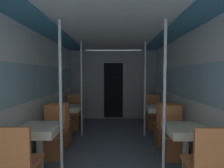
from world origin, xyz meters
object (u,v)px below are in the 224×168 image
Objects in this scene: chair_left_near_1 at (62,131)px; dining_table_right_1 at (158,111)px; support_pole_right_1 at (145,89)px; support_pole_left_1 at (81,89)px; support_pole_right_0 at (164,98)px; dining_table_left_1 at (68,111)px; dining_table_left_0 at (39,133)px; support_pole_left_0 at (61,98)px; chair_left_far_1 at (73,118)px; chair_right_far_1 at (153,119)px; dining_table_right_0 at (186,134)px; chair_right_near_1 at (164,131)px; chair_right_far_0 at (173,141)px; chair_left_far_0 at (52,141)px.

chair_left_near_1 is 2.27m from dining_table_right_1.
support_pole_right_1 is at bearing 16.15° from chair_left_near_1.
support_pole_left_1 is 2.23m from support_pole_right_0.
support_pole_right_1 reaches higher than dining_table_left_1.
dining_table_left_0 is 2.52m from support_pole_right_1.
support_pole_left_0 reaches higher than chair_left_far_1.
support_pole_right_1 is (-0.33, -0.54, 0.85)m from chair_right_far_1.
chair_right_far_1 is at bearing 90.00° from dining_table_right_0.
chair_left_near_1 is 1.00× the size of chair_right_near_1.
chair_right_near_1 is at bearing 90.00° from dining_table_right_0.
support_pole_right_1 is (-0.33, 1.10, 0.85)m from chair_right_far_0.
chair_right_near_1 reaches higher than dining_table_left_1.
chair_left_near_1 is 2.46m from dining_table_right_0.
chair_right_far_0 is at bearing 58.55° from support_pole_right_0.
chair_right_near_1 is 0.40× the size of support_pole_right_1.
dining_table_right_0 is at bearing -90.00° from chair_right_near_1.
dining_table_left_1 is 0.79× the size of chair_left_far_1.
chair_left_near_1 is at bearing 149.43° from support_pole_right_0.
chair_right_far_1 is 1.06m from support_pole_right_1.
chair_left_far_1 is 0.40× the size of support_pole_left_1.
support_pole_left_0 is at bearing -90.00° from support_pole_left_1.
chair_left_near_1 is 0.40× the size of support_pole_right_1.
chair_right_near_1 is (2.18, -0.54, -0.33)m from dining_table_left_1.
support_pole_left_1 is at bearing 90.00° from support_pole_left_0.
support_pole_left_0 is at bearing 180.00° from support_pole_right_0.
dining_table_left_1 is at bearing 101.37° from support_pole_left_0.
support_pole_right_1 is at bearing 41.36° from dining_table_left_0.
dining_table_left_0 is at bearing 180.00° from support_pole_left_0.
support_pole_right_1 reaches higher than dining_table_right_1.
dining_table_right_1 is (2.18, 0.54, 0.33)m from chair_left_near_1.
chair_left_far_0 is at bearing 163.85° from support_pole_right_0.
support_pole_right_1 reaches higher than dining_table_left_0.
dining_table_right_0 is at bearing -78.63° from support_pole_right_1.
chair_left_far_0 is 2.72m from chair_right_far_1.
dining_table_left_0 and dining_table_right_0 have the same top height.
dining_table_right_1 is 0.32× the size of support_pole_right_1.
support_pole_right_1 is (1.53, 0.00, 0.00)m from support_pole_left_1.
dining_table_left_1 is 2.72m from dining_table_right_0.
support_pole_right_1 is (1.85, 1.10, 0.85)m from chair_left_far_0.
chair_left_far_1 is 3.09m from dining_table_right_0.
dining_table_left_0 is 0.79× the size of chair_left_far_0.
support_pole_left_1 is (0.33, -0.00, 0.52)m from dining_table_left_1.
support_pole_right_1 is at bearing 163.85° from chair_left_far_1.
support_pole_right_0 is at bearing 130.53° from chair_left_far_1.
chair_left_far_0 is at bearing -153.35° from dining_table_right_1.
chair_left_far_0 and chair_right_far_1 have the same top height.
dining_table_right_0 is 0.79× the size of chair_right_near_1.
chair_left_far_1 is 2.11m from support_pole_right_1.
chair_right_far_1 is at bearing -143.21° from chair_left_far_0.
support_pole_left_1 is 3.13× the size of dining_table_right_1.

